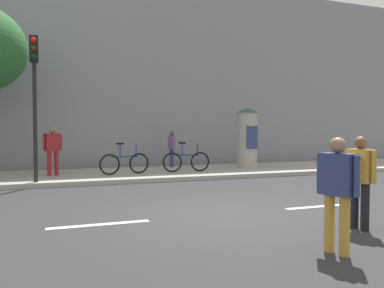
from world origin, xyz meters
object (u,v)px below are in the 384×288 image
Objects in this scene: poster_column at (247,137)px; pedestrian_near_pole at (172,146)px; pedestrian_with_bag at (337,186)px; bicycle_leaning at (186,161)px; bicycle_upright at (125,163)px; pedestrian_with_backpack at (53,147)px; pedestrian_in_red_top at (359,174)px; traffic_light at (34,84)px.

pedestrian_near_pole is at bearing 154.91° from poster_column.
bicycle_leaning is (1.10, 9.20, -0.39)m from pedestrian_with_bag.
bicycle_leaning is 1.00× the size of bicycle_upright.
pedestrian_near_pole reaches higher than bicycle_upright.
pedestrian_with_backpack is 0.93× the size of bicycle_upright.
pedestrian_near_pole is (-0.07, 10.31, 0.08)m from pedestrian_in_red_top.
bicycle_upright is (-2.34, -2.04, -0.48)m from pedestrian_near_pole.
pedestrian_with_backpack is at bearing 174.93° from bicycle_leaning.
pedestrian_with_backpack is at bearing 109.95° from pedestrian_with_bag.
traffic_light is 3.92m from bicycle_upright.
traffic_light is at bearing -167.03° from bicycle_leaning.
bicycle_leaning is at bearing 12.97° from traffic_light.
pedestrian_with_backpack is at bearing 72.54° from traffic_light.
traffic_light is 2.40× the size of bicycle_upright.
poster_column is at bearing 73.11° from pedestrian_in_red_top.
pedestrian_in_red_top is 1.05× the size of pedestrian_near_pole.
traffic_light is at bearing -148.11° from pedestrian_near_pole.
pedestrian_near_pole is 3.14m from bicycle_upright.
pedestrian_with_backpack reaches higher than bicycle_leaning.
pedestrian_in_red_top is at bearing -73.74° from bicycle_upright.
bicycle_upright is (2.82, 1.17, -2.46)m from traffic_light.
bicycle_upright is (-2.41, 8.27, -0.39)m from pedestrian_in_red_top.
pedestrian_in_red_top is 8.28m from bicycle_leaning.
pedestrian_in_red_top reaches higher than bicycle_leaning.
pedestrian_with_backpack is 2.43m from bicycle_upright.
pedestrian_near_pole reaches higher than bicycle_leaning.
traffic_light is 2.50m from pedestrian_with_backpack.
pedestrian_near_pole is (5.16, 3.21, -1.98)m from traffic_light.
traffic_light is 6.39m from pedestrian_near_pole.
bicycle_leaning is (-0.15, 8.27, -0.39)m from pedestrian_in_red_top.
traffic_light is at bearing -107.46° from pedestrian_with_backpack.
bicycle_leaning is (4.58, -0.41, -0.58)m from pedestrian_with_backpack.
pedestrian_with_bag is at bearing -143.41° from pedestrian_in_red_top.
pedestrian_with_backpack reaches higher than pedestrian_in_red_top.
traffic_light is at bearing -157.46° from bicycle_upright.
bicycle_upright is at bearing -171.97° from poster_column.
pedestrian_with_bag is 1.01× the size of pedestrian_in_red_top.
poster_column is (7.97, 1.90, -1.61)m from traffic_light.
pedestrian_with_bag is 9.27m from bicycle_leaning.
pedestrian_with_bag is 9.28m from bicycle_upright.
pedestrian_with_backpack is at bearing 170.11° from bicycle_upright.
pedestrian_with_bag is (3.98, -8.03, -2.07)m from traffic_light.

